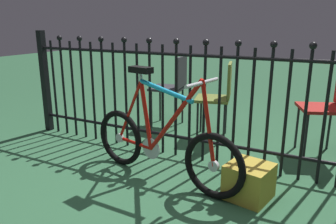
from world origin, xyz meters
TOP-DOWN VIEW (x-y plane):
  - ground_plane at (0.00, 0.00)m, footprint 20.00×20.00m
  - iron_fence at (-0.06, 0.57)m, footprint 3.71×0.07m
  - bicycle at (0.00, 0.06)m, footprint 1.46×0.43m
  - chair_charcoal at (-0.57, 1.40)m, footprint 0.44×0.43m
  - chair_red at (1.17, 1.25)m, footprint 0.51×0.51m
  - chair_olive at (0.08, 1.26)m, footprint 0.44×0.44m
  - display_crate at (0.72, 0.09)m, footprint 0.35×0.35m

SIDE VIEW (x-z plane):
  - ground_plane at x=0.00m, z-range 0.00..0.00m
  - display_crate at x=0.72m, z-range 0.00..0.26m
  - bicycle at x=0.00m, z-range -0.15..0.77m
  - chair_olive at x=0.08m, z-range 0.09..0.93m
  - chair_charcoal at x=-0.57m, z-range 0.10..0.97m
  - chair_red at x=1.17m, z-range 0.10..0.97m
  - iron_fence at x=-0.06m, z-range 0.01..1.18m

